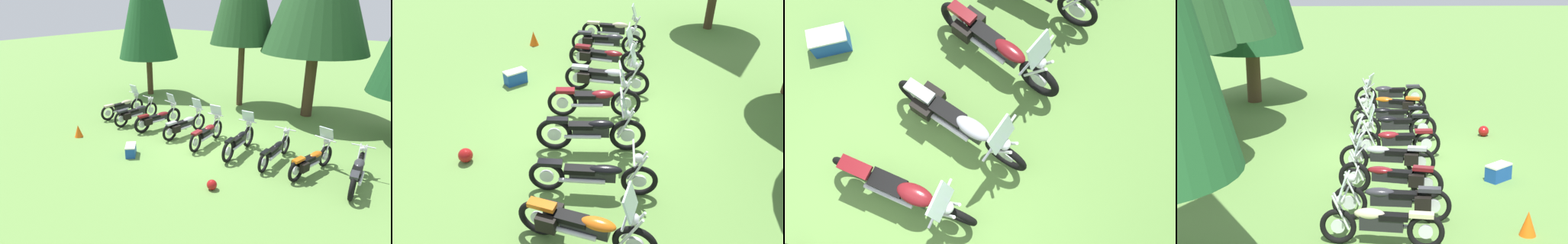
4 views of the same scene
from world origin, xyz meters
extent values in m
plane|color=#608C42|center=(0.00, 0.00, 0.00)|extent=(80.00, 80.00, 0.00)
torus|color=black|center=(-4.81, 1.16, 0.34)|extent=(0.21, 0.68, 0.68)
cylinder|color=silver|center=(-4.81, 1.16, 0.34)|extent=(0.09, 0.26, 0.26)
torus|color=black|center=(-5.07, -0.40, 0.34)|extent=(0.21, 0.68, 0.68)
cylinder|color=silver|center=(-5.07, -0.40, 0.34)|extent=(0.09, 0.26, 0.26)
cube|color=black|center=(-4.94, 0.38, 0.46)|extent=(0.30, 0.80, 0.26)
ellipsoid|color=beige|center=(-4.90, 0.60, 0.62)|extent=(0.31, 0.59, 0.21)
cube|color=black|center=(-4.98, 0.17, 0.59)|extent=(0.29, 0.55, 0.10)
cube|color=beige|center=(-5.06, -0.32, 0.65)|extent=(0.23, 0.46, 0.08)
cylinder|color=silver|center=(-4.89, 1.11, 0.64)|extent=(0.10, 0.34, 0.65)
cylinder|color=silver|center=(-4.75, 1.09, 0.64)|extent=(0.10, 0.34, 0.65)
cylinder|color=silver|center=(-4.83, 1.02, 0.97)|extent=(0.70, 0.15, 0.04)
sphere|color=silver|center=(-4.82, 1.11, 0.85)|extent=(0.20, 0.20, 0.17)
cylinder|color=silver|center=(-4.86, 0.19, 0.36)|extent=(0.21, 0.78, 0.08)
cube|color=silver|center=(-4.83, 1.04, 1.15)|extent=(0.46, 0.22, 0.39)
torus|color=black|center=(-3.77, 0.97, 0.35)|extent=(0.18, 0.71, 0.71)
cylinder|color=silver|center=(-3.77, 0.97, 0.35)|extent=(0.08, 0.28, 0.27)
torus|color=black|center=(-3.96, -0.66, 0.35)|extent=(0.18, 0.71, 0.71)
cylinder|color=silver|center=(-3.96, -0.66, 0.35)|extent=(0.08, 0.28, 0.27)
cube|color=black|center=(-3.86, 0.15, 0.45)|extent=(0.29, 0.83, 0.23)
ellipsoid|color=#2D2D33|center=(-3.84, 0.38, 0.59)|extent=(0.31, 0.60, 0.18)
cube|color=black|center=(-3.89, -0.07, 0.56)|extent=(0.29, 0.56, 0.10)
cube|color=#2D2D33|center=(-3.95, -0.58, 0.69)|extent=(0.23, 0.46, 0.08)
cylinder|color=silver|center=(-3.84, 0.92, 0.65)|extent=(0.08, 0.34, 0.65)
cylinder|color=silver|center=(-3.70, 0.90, 0.65)|extent=(0.08, 0.34, 0.65)
cylinder|color=silver|center=(-3.78, 0.83, 0.99)|extent=(0.69, 0.12, 0.04)
sphere|color=silver|center=(-3.77, 0.92, 0.87)|extent=(0.19, 0.19, 0.17)
cylinder|color=silver|center=(-3.77, -0.04, 0.37)|extent=(0.18, 0.81, 0.08)
cube|color=black|center=(-4.09, -0.44, 0.45)|extent=(0.18, 0.33, 0.26)
cube|color=black|center=(-3.79, -0.48, 0.45)|extent=(0.18, 0.33, 0.26)
torus|color=black|center=(-2.41, 0.87, 0.36)|extent=(0.29, 0.73, 0.72)
cylinder|color=silver|center=(-2.41, 0.87, 0.36)|extent=(0.12, 0.27, 0.27)
torus|color=black|center=(-2.80, -0.65, 0.36)|extent=(0.29, 0.73, 0.72)
cylinder|color=silver|center=(-2.80, -0.65, 0.36)|extent=(0.12, 0.27, 0.27)
cube|color=black|center=(-2.60, 0.11, 0.45)|extent=(0.39, 0.80, 0.21)
ellipsoid|color=maroon|center=(-2.55, 0.32, 0.58)|extent=(0.38, 0.60, 0.16)
cube|color=black|center=(-2.66, -0.10, 0.55)|extent=(0.35, 0.56, 0.10)
cube|color=maroon|center=(-2.78, -0.57, 0.69)|extent=(0.29, 0.47, 0.08)
cylinder|color=silver|center=(-2.49, 0.83, 0.66)|extent=(0.13, 0.34, 0.65)
cylinder|color=silver|center=(-2.35, 0.80, 0.66)|extent=(0.13, 0.34, 0.65)
cylinder|color=silver|center=(-2.44, 0.74, 1.00)|extent=(0.76, 0.23, 0.04)
sphere|color=silver|center=(-2.42, 0.82, 0.88)|extent=(0.21, 0.21, 0.17)
cylinder|color=silver|center=(-2.53, -0.09, 0.38)|extent=(0.27, 0.77, 0.08)
cube|color=silver|center=(-2.44, 0.76, 1.18)|extent=(0.46, 0.26, 0.39)
cube|color=black|center=(-2.90, -0.42, 0.46)|extent=(0.22, 0.34, 0.26)
cube|color=black|center=(-2.60, -0.50, 0.46)|extent=(0.22, 0.34, 0.26)
torus|color=black|center=(-1.13, 0.90, 0.35)|extent=(0.22, 0.70, 0.70)
cylinder|color=silver|center=(-1.13, 0.90, 0.35)|extent=(0.09, 0.27, 0.27)
torus|color=black|center=(-1.39, -0.65, 0.35)|extent=(0.22, 0.70, 0.70)
cylinder|color=silver|center=(-1.39, -0.65, 0.35)|extent=(0.09, 0.27, 0.27)
cube|color=black|center=(-1.26, 0.12, 0.45)|extent=(0.33, 0.80, 0.24)
ellipsoid|color=#9EA0A8|center=(-1.22, 0.34, 0.60)|extent=(0.34, 0.59, 0.18)
cube|color=black|center=(-1.30, -0.09, 0.57)|extent=(0.32, 0.55, 0.10)
cube|color=#9EA0A8|center=(-1.38, -0.57, 0.68)|extent=(0.25, 0.46, 0.08)
cylinder|color=silver|center=(-1.21, 0.85, 0.65)|extent=(0.10, 0.34, 0.65)
cylinder|color=silver|center=(-1.06, 0.83, 0.65)|extent=(0.10, 0.34, 0.65)
cylinder|color=silver|center=(-1.15, 0.76, 0.98)|extent=(0.76, 0.16, 0.04)
sphere|color=silver|center=(-1.14, 0.85, 0.86)|extent=(0.20, 0.20, 0.17)
cylinder|color=silver|center=(-1.17, -0.07, 0.37)|extent=(0.21, 0.78, 0.08)
cube|color=silver|center=(-1.15, 0.78, 1.16)|extent=(0.46, 0.22, 0.39)
cube|color=black|center=(-1.51, -0.43, 0.45)|extent=(0.19, 0.34, 0.26)
cube|color=black|center=(-1.20, -0.48, 0.45)|extent=(0.19, 0.34, 0.26)
torus|color=black|center=(-0.07, 0.58, 0.36)|extent=(0.11, 0.72, 0.71)
cylinder|color=silver|center=(-0.07, 0.58, 0.36)|extent=(0.06, 0.28, 0.28)
torus|color=black|center=(-0.04, -0.93, 0.36)|extent=(0.11, 0.72, 0.71)
cylinder|color=silver|center=(-0.04, -0.93, 0.36)|extent=(0.06, 0.28, 0.28)
cube|color=black|center=(-0.05, -0.17, 0.46)|extent=(0.24, 0.75, 0.23)
ellipsoid|color=maroon|center=(-0.06, 0.03, 0.60)|extent=(0.29, 0.54, 0.18)
cube|color=black|center=(-0.05, -0.38, 0.57)|extent=(0.27, 0.50, 0.10)
cube|color=maroon|center=(-0.04, -0.85, 0.70)|extent=(0.22, 0.44, 0.08)
cylinder|color=silver|center=(-0.16, 0.52, 0.65)|extent=(0.05, 0.34, 0.65)
cylinder|color=silver|center=(0.01, 0.52, 0.65)|extent=(0.05, 0.34, 0.65)
cylinder|color=silver|center=(-0.07, 0.44, 0.99)|extent=(0.66, 0.05, 0.04)
sphere|color=silver|center=(-0.07, 0.53, 0.87)|extent=(0.17, 0.17, 0.17)
cylinder|color=silver|center=(0.09, -0.34, 0.38)|extent=(0.10, 0.75, 0.08)
cube|color=silver|center=(-0.07, 0.46, 1.17)|extent=(0.44, 0.16, 0.39)
torus|color=black|center=(1.26, 0.56, 0.38)|extent=(0.12, 0.76, 0.76)
cylinder|color=silver|center=(1.26, 0.56, 0.38)|extent=(0.06, 0.29, 0.29)
torus|color=black|center=(1.29, -0.97, 0.38)|extent=(0.12, 0.76, 0.76)
cylinder|color=silver|center=(1.29, -0.97, 0.38)|extent=(0.06, 0.29, 0.29)
cube|color=black|center=(1.28, -0.20, 0.49)|extent=(0.19, 0.76, 0.24)
ellipsoid|color=black|center=(1.27, 0.01, 0.63)|extent=(0.23, 0.54, 0.19)
cube|color=black|center=(1.28, -0.41, 0.60)|extent=(0.21, 0.51, 0.10)
cube|color=black|center=(1.29, -0.89, 0.73)|extent=(0.17, 0.44, 0.08)
cylinder|color=silver|center=(1.20, 0.50, 0.68)|extent=(0.05, 0.34, 0.65)
cylinder|color=silver|center=(1.33, 0.50, 0.68)|extent=(0.05, 0.34, 0.65)
cylinder|color=silver|center=(1.26, 0.42, 1.01)|extent=(0.66, 0.05, 0.04)
sphere|color=silver|center=(1.26, 0.51, 0.89)|extent=(0.17, 0.17, 0.17)
cylinder|color=silver|center=(1.39, -0.37, 0.40)|extent=(0.09, 0.76, 0.08)
cube|color=silver|center=(1.26, 0.44, 1.19)|extent=(0.44, 0.16, 0.39)
torus|color=black|center=(2.59, 0.70, 0.33)|extent=(0.12, 0.66, 0.66)
cylinder|color=silver|center=(2.59, 0.70, 0.33)|extent=(0.06, 0.26, 0.25)
torus|color=black|center=(2.53, -0.97, 0.33)|extent=(0.12, 0.66, 0.66)
cylinder|color=silver|center=(2.53, -0.97, 0.33)|extent=(0.06, 0.26, 0.25)
cube|color=black|center=(2.56, -0.13, 0.42)|extent=(0.20, 0.83, 0.21)
ellipsoid|color=black|center=(2.57, 0.10, 0.55)|extent=(0.23, 0.60, 0.16)
cube|color=black|center=(2.55, -0.36, 0.52)|extent=(0.22, 0.56, 0.10)
cube|color=black|center=(2.53, -0.89, 0.64)|extent=(0.17, 0.45, 0.08)
cylinder|color=silver|center=(2.53, 0.65, 0.63)|extent=(0.06, 0.34, 0.65)
cylinder|color=silver|center=(2.66, 0.64, 0.63)|extent=(0.06, 0.34, 0.65)
cylinder|color=silver|center=(2.59, 0.56, 0.97)|extent=(0.73, 0.06, 0.04)
sphere|color=silver|center=(2.59, 0.65, 0.85)|extent=(0.18, 0.18, 0.17)
cylinder|color=silver|center=(2.66, -0.32, 0.35)|extent=(0.11, 0.83, 0.08)
torus|color=black|center=(3.98, 0.53, 0.35)|extent=(0.29, 0.70, 0.69)
cylinder|color=silver|center=(3.98, 0.53, 0.35)|extent=(0.12, 0.27, 0.27)
torus|color=black|center=(3.54, -0.96, 0.35)|extent=(0.29, 0.70, 0.69)
cylinder|color=silver|center=(3.54, -0.96, 0.35)|extent=(0.12, 0.27, 0.27)
cube|color=black|center=(3.76, -0.21, 0.44)|extent=(0.39, 0.79, 0.21)
ellipsoid|color=#D16014|center=(3.82, -0.01, 0.57)|extent=(0.38, 0.59, 0.17)
cube|color=black|center=(3.70, -0.42, 0.54)|extent=(0.35, 0.55, 0.10)
cube|color=#D16014|center=(3.56, -0.88, 0.67)|extent=(0.29, 0.47, 0.08)
cylinder|color=silver|center=(3.89, 0.49, 0.64)|extent=(0.14, 0.33, 0.65)
cylinder|color=silver|center=(4.03, 0.45, 0.64)|extent=(0.14, 0.33, 0.65)
cylinder|color=silver|center=(3.94, 0.40, 0.98)|extent=(0.70, 0.23, 0.04)
sphere|color=silver|center=(3.96, 0.48, 0.86)|extent=(0.21, 0.21, 0.17)
cylinder|color=silver|center=(3.82, -0.41, 0.37)|extent=(0.29, 0.76, 0.08)
cube|color=silver|center=(3.94, 0.42, 1.16)|extent=(0.47, 0.27, 0.39)
cube|color=black|center=(3.46, -0.72, 0.45)|extent=(0.22, 0.35, 0.26)
cube|color=black|center=(3.74, -0.81, 0.45)|extent=(0.22, 0.35, 0.26)
cylinder|color=#42301E|center=(-6.54, 4.04, 1.03)|extent=(0.32, 0.32, 2.05)
cube|color=#19479E|center=(-1.69, -2.42, 0.17)|extent=(0.62, 0.66, 0.34)
cube|color=silver|center=(-1.69, -2.42, 0.36)|extent=(0.64, 0.67, 0.04)
cone|color=#EA590F|center=(-4.55, -2.36, 0.24)|extent=(0.32, 0.32, 0.48)
sphere|color=maroon|center=(1.77, -2.73, 0.15)|extent=(0.30, 0.30, 0.30)
camera|label=1|loc=(6.14, -9.87, 5.05)|focal=31.28mm
camera|label=2|loc=(7.54, -0.02, 4.84)|focal=33.97mm
camera|label=3|loc=(0.37, 1.19, 6.53)|focal=40.80mm
camera|label=4|loc=(-15.38, 0.77, 5.27)|focal=58.71mm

